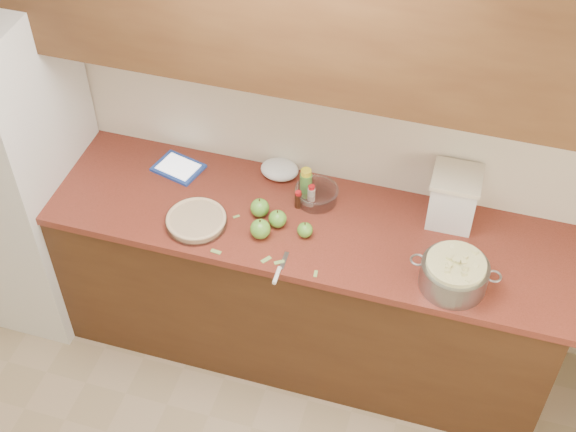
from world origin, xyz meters
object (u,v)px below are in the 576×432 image
(colander, at_px, (454,274))
(flour_canister, at_px, (454,197))
(tablet, at_px, (178,168))
(pie, at_px, (196,221))

(colander, xyz_separation_m, flour_canister, (-0.07, 0.39, 0.07))
(flour_canister, distance_m, tablet, 1.32)
(pie, bearing_deg, colander, -1.20)
(tablet, bearing_deg, flour_canister, 16.34)
(flour_canister, bearing_deg, pie, -161.59)
(pie, relative_size, tablet, 1.09)
(pie, xyz_separation_m, flour_canister, (1.10, 0.36, 0.11))
(pie, bearing_deg, flour_canister, 18.41)
(pie, height_order, flour_canister, flour_canister)
(colander, height_order, flour_canister, flour_canister)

